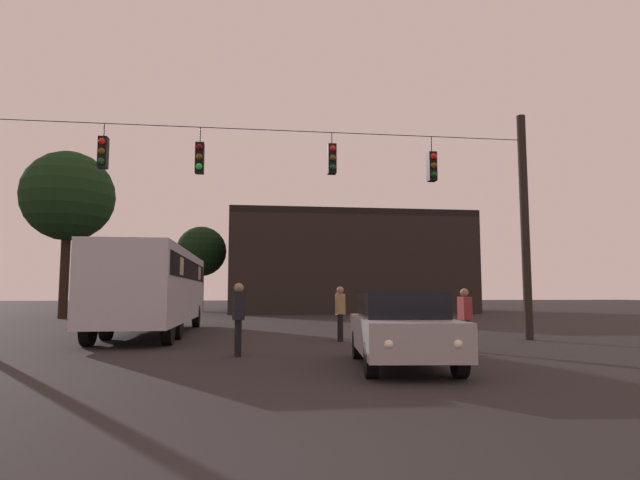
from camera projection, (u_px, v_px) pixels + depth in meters
ground_plane at (259, 321)px, 28.65m from camera, size 168.00×168.00×0.00m
overhead_signal_span at (269, 204)px, 16.45m from camera, size 17.10×0.44×7.44m
city_bus at (156, 283)px, 19.55m from camera, size 2.58×11.01×3.00m
car_near_right at (401, 327)px, 10.96m from camera, size 2.30×4.49×1.52m
pedestrian_crossing_left at (340, 311)px, 17.71m from camera, size 0.24×0.36×1.59m
pedestrian_crossing_center at (238, 315)px, 12.74m from camera, size 0.30×0.40×1.74m
pedestrian_crossing_right at (340, 310)px, 16.72m from camera, size 0.27×0.38×1.71m
pedestrian_near_bus at (465, 316)px, 13.86m from camera, size 0.27×0.38×1.63m
corner_building at (342, 265)px, 44.92m from camera, size 18.47×13.68×7.69m
tree_left_silhouette at (201, 252)px, 44.00m from camera, size 4.11×4.11×7.01m
tree_behind_building at (68, 197)px, 32.20m from camera, size 5.42×5.42×10.07m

